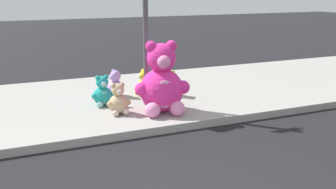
% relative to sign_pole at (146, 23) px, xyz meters
% --- Properties ---
extents(sidewalk, '(28.00, 4.40, 0.15)m').
position_rel_sign_pole_xyz_m(sidewalk, '(-1.00, 0.80, -1.77)').
color(sidewalk, '#9E9B93').
rests_on(sidewalk, ground_plane).
extents(sign_pole, '(0.56, 0.11, 3.20)m').
position_rel_sign_pole_xyz_m(sign_pole, '(0.00, 0.00, 0.00)').
color(sign_pole, '#4C4C51').
rests_on(sign_pole, sidewalk).
extents(plush_pink_large, '(1.07, 0.99, 1.41)m').
position_rel_sign_pole_xyz_m(plush_pink_large, '(0.11, -0.59, -1.13)').
color(plush_pink_large, '#F22D93').
rests_on(plush_pink_large, sidewalk).
extents(plush_teal, '(0.50, 0.44, 0.65)m').
position_rel_sign_pole_xyz_m(plush_teal, '(-0.87, 0.28, -1.44)').
color(plush_teal, teal).
rests_on(plush_teal, sidewalk).
extents(plush_lime, '(0.42, 0.41, 0.58)m').
position_rel_sign_pole_xyz_m(plush_lime, '(0.75, 0.43, -1.47)').
color(plush_lime, '#8CD133').
rests_on(plush_lime, sidewalk).
extents(plush_tan, '(0.48, 0.42, 0.62)m').
position_rel_sign_pole_xyz_m(plush_tan, '(-0.72, -0.38, -1.45)').
color(plush_tan, tan).
rests_on(plush_tan, sidewalk).
extents(plush_yellow, '(0.41, 0.46, 0.60)m').
position_rel_sign_pole_xyz_m(plush_yellow, '(0.20, 0.73, -1.46)').
color(plush_yellow, yellow).
rests_on(plush_yellow, sidewalk).
extents(plush_lavender, '(0.43, 0.47, 0.61)m').
position_rel_sign_pole_xyz_m(plush_lavender, '(-0.45, 0.87, -1.45)').
color(plush_lavender, '#B28CD8').
rests_on(plush_lavender, sidewalk).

